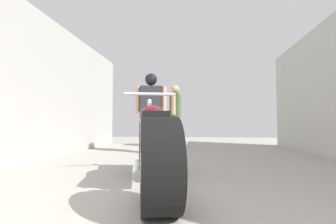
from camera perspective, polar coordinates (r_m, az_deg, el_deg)
ground_plane at (r=4.32m, az=4.55°, el=-11.46°), size 17.30×17.30×0.00m
garage_partition_left at (r=5.18m, az=-27.18°, el=5.37°), size 0.08×7.93×2.72m
motorcycle_maroon_cruiser at (r=2.59m, az=-3.40°, el=-7.49°), size 0.89×2.29×1.07m
mechanic_in_blue at (r=7.25m, az=1.68°, el=0.01°), size 0.30×0.72×1.78m
mechanic_with_helmet at (r=5.77m, az=-3.88°, el=1.58°), size 0.72×0.33×1.82m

